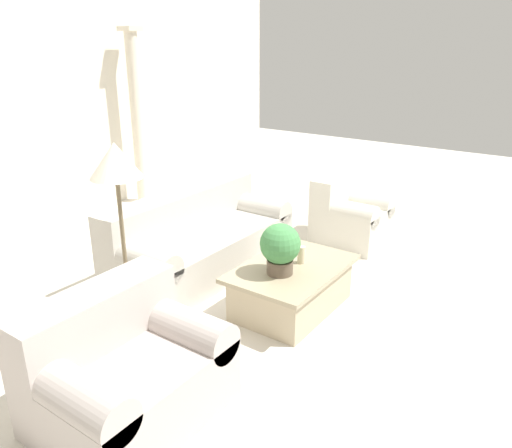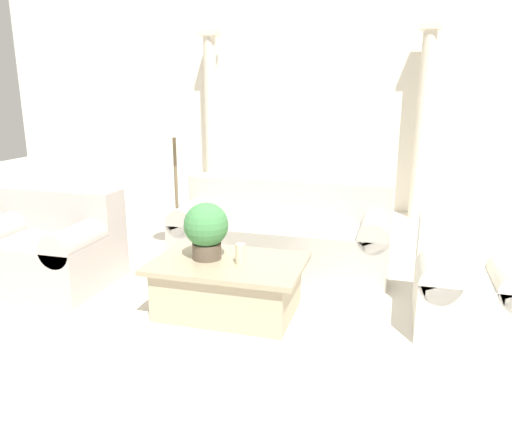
{
  "view_description": "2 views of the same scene",
  "coord_description": "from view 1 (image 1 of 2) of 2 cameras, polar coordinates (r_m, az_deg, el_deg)",
  "views": [
    {
      "loc": [
        -3.44,
        -2.56,
        2.31
      ],
      "look_at": [
        0.22,
        0.02,
        0.65
      ],
      "focal_mm": 35.0,
      "sensor_mm": 36.0,
      "label": 1
    },
    {
      "loc": [
        1.25,
        -3.95,
        1.72
      ],
      "look_at": [
        0.19,
        -0.29,
        0.68
      ],
      "focal_mm": 35.0,
      "sensor_mm": 36.0,
      "label": 2
    }
  ],
  "objects": [
    {
      "name": "ground_plane",
      "position": [
        4.87,
        -1.31,
        -8.01
      ],
      "size": [
        16.0,
        16.0,
        0.0
      ],
      "primitive_type": "plane",
      "color": "silver"
    },
    {
      "name": "wall_back",
      "position": [
        6.86,
        -25.07,
        12.55
      ],
      "size": [
        10.0,
        0.06,
        3.2
      ],
      "color": "silver",
      "rests_on": "ground_plane"
    },
    {
      "name": "sofa_long",
      "position": [
        5.27,
        -6.49,
        -1.85
      ],
      "size": [
        2.08,
        0.89,
        0.82
      ],
      "color": "#B7B2A8",
      "rests_on": "ground_plane"
    },
    {
      "name": "loveseat",
      "position": [
        3.41,
        -14.8,
        -15.6
      ],
      "size": [
        1.14,
        0.89,
        0.82
      ],
      "color": "#B8ADA6",
      "rests_on": "ground_plane"
    },
    {
      "name": "coffee_table",
      "position": [
        4.54,
        4.08,
        -7.2
      ],
      "size": [
        1.17,
        0.79,
        0.42
      ],
      "color": "tan",
      "rests_on": "ground_plane"
    },
    {
      "name": "potted_plant",
      "position": [
        4.21,
        2.78,
        -2.62
      ],
      "size": [
        0.35,
        0.35,
        0.45
      ],
      "color": "brown",
      "rests_on": "coffee_table"
    },
    {
      "name": "pillar_candle",
      "position": [
        4.49,
        5.21,
        -3.52
      ],
      "size": [
        0.07,
        0.07,
        0.16
      ],
      "color": "beige",
      "rests_on": "coffee_table"
    },
    {
      "name": "floor_lamp",
      "position": [
        4.16,
        -15.72,
        6.24
      ],
      "size": [
        0.42,
        0.42,
        1.56
      ],
      "color": "brown",
      "rests_on": "ground_plane"
    },
    {
      "name": "column_right",
      "position": [
        7.52,
        -13.44,
        11.83
      ],
      "size": [
        0.25,
        0.25,
        2.48
      ],
      "color": "beige",
      "rests_on": "ground_plane"
    },
    {
      "name": "armchair",
      "position": [
        6.08,
        10.61,
        1.09
      ],
      "size": [
        0.77,
        0.78,
        0.79
      ],
      "color": "beige",
      "rests_on": "ground_plane"
    }
  ]
}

